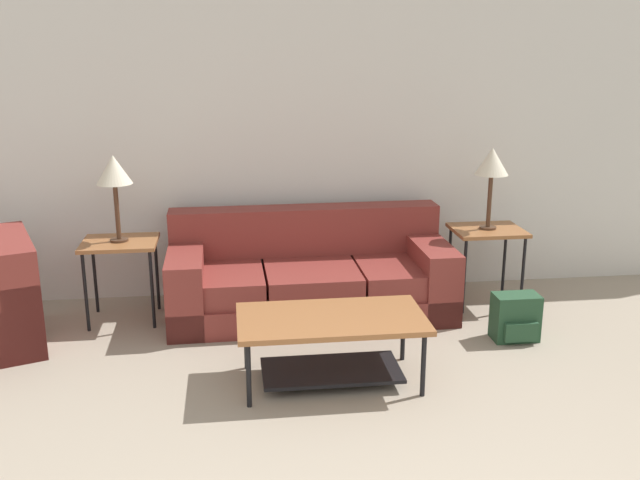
{
  "coord_description": "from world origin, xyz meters",
  "views": [
    {
      "loc": [
        -0.63,
        -1.38,
        2.18
      ],
      "look_at": [
        -0.01,
        3.45,
        0.8
      ],
      "focal_mm": 40.0,
      "sensor_mm": 36.0,
      "label": 1
    }
  ],
  "objects_px": {
    "couch": "(310,278)",
    "table_lamp_right": "(492,164)",
    "backpack": "(516,318)",
    "side_table_right": "(487,237)",
    "table_lamp_left": "(114,172)",
    "coffee_table": "(331,334)",
    "side_table_left": "(120,250)"
  },
  "relations": [
    {
      "from": "side_table_left",
      "to": "table_lamp_right",
      "type": "distance_m",
      "value": 3.05
    },
    {
      "from": "side_table_left",
      "to": "table_lamp_right",
      "type": "bearing_deg",
      "value": -0.0
    },
    {
      "from": "table_lamp_left",
      "to": "table_lamp_right",
      "type": "relative_size",
      "value": 1.0
    },
    {
      "from": "side_table_right",
      "to": "backpack",
      "type": "xyz_separation_m",
      "value": [
        -0.03,
        -0.77,
        -0.42
      ]
    },
    {
      "from": "side_table_right",
      "to": "table_lamp_right",
      "type": "xyz_separation_m",
      "value": [
        -0.0,
        -0.0,
        0.61
      ]
    },
    {
      "from": "couch",
      "to": "table_lamp_right",
      "type": "bearing_deg",
      "value": 0.33
    },
    {
      "from": "coffee_table",
      "to": "table_lamp_right",
      "type": "bearing_deg",
      "value": 40.45
    },
    {
      "from": "table_lamp_right",
      "to": "side_table_right",
      "type": "bearing_deg",
      "value": 63.43
    },
    {
      "from": "coffee_table",
      "to": "side_table_left",
      "type": "height_order",
      "value": "side_table_left"
    },
    {
      "from": "couch",
      "to": "table_lamp_left",
      "type": "height_order",
      "value": "table_lamp_left"
    },
    {
      "from": "coffee_table",
      "to": "table_lamp_left",
      "type": "relative_size",
      "value": 1.79
    },
    {
      "from": "coffee_table",
      "to": "side_table_right",
      "type": "distance_m",
      "value": 1.98
    },
    {
      "from": "coffee_table",
      "to": "backpack",
      "type": "distance_m",
      "value": 1.56
    },
    {
      "from": "backpack",
      "to": "table_lamp_left",
      "type": "bearing_deg",
      "value": 165.33
    },
    {
      "from": "side_table_right",
      "to": "side_table_left",
      "type": "bearing_deg",
      "value": 180.0
    },
    {
      "from": "side_table_right",
      "to": "table_lamp_right",
      "type": "relative_size",
      "value": 0.97
    },
    {
      "from": "coffee_table",
      "to": "backpack",
      "type": "xyz_separation_m",
      "value": [
        1.47,
        0.5,
        -0.17
      ]
    },
    {
      "from": "couch",
      "to": "coffee_table",
      "type": "distance_m",
      "value": 1.27
    },
    {
      "from": "side_table_right",
      "to": "coffee_table",
      "type": "bearing_deg",
      "value": -139.55
    },
    {
      "from": "side_table_left",
      "to": "table_lamp_right",
      "type": "xyz_separation_m",
      "value": [
        2.99,
        -0.0,
        0.61
      ]
    },
    {
      "from": "couch",
      "to": "table_lamp_left",
      "type": "bearing_deg",
      "value": 179.67
    },
    {
      "from": "backpack",
      "to": "side_table_right",
      "type": "bearing_deg",
      "value": 87.51
    },
    {
      "from": "side_table_right",
      "to": "table_lamp_right",
      "type": "bearing_deg",
      "value": -116.57
    },
    {
      "from": "coffee_table",
      "to": "table_lamp_left",
      "type": "height_order",
      "value": "table_lamp_left"
    },
    {
      "from": "coffee_table",
      "to": "backpack",
      "type": "relative_size",
      "value": 3.43
    },
    {
      "from": "table_lamp_left",
      "to": "side_table_right",
      "type": "bearing_deg",
      "value": 0.0
    },
    {
      "from": "coffee_table",
      "to": "table_lamp_right",
      "type": "distance_m",
      "value": 2.15
    },
    {
      "from": "couch",
      "to": "backpack",
      "type": "distance_m",
      "value": 1.65
    },
    {
      "from": "backpack",
      "to": "table_lamp_right",
      "type": "bearing_deg",
      "value": 87.51
    },
    {
      "from": "table_lamp_left",
      "to": "backpack",
      "type": "distance_m",
      "value": 3.23
    },
    {
      "from": "couch",
      "to": "side_table_right",
      "type": "distance_m",
      "value": 1.52
    },
    {
      "from": "coffee_table",
      "to": "side_table_left",
      "type": "relative_size",
      "value": 1.84
    }
  ]
}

